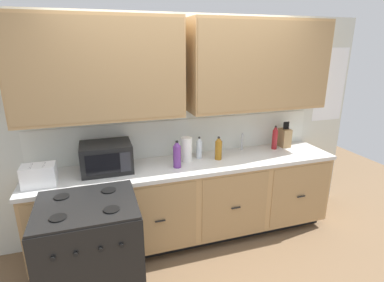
% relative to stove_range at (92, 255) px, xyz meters
% --- Properties ---
extents(ground_plane, '(8.00, 8.00, 0.00)m').
position_rel_stove_range_xyz_m(ground_plane, '(1.03, 0.33, -0.47)').
color(ground_plane, brown).
extents(wall_unit, '(4.40, 0.40, 2.40)m').
position_rel_stove_range_xyz_m(wall_unit, '(1.03, 0.83, 1.17)').
color(wall_unit, silver).
rests_on(wall_unit, ground_plane).
extents(counter_run, '(3.23, 0.64, 0.90)m').
position_rel_stove_range_xyz_m(counter_run, '(1.03, 0.63, -0.01)').
color(counter_run, black).
rests_on(counter_run, ground_plane).
extents(stove_range, '(0.76, 0.68, 0.95)m').
position_rel_stove_range_xyz_m(stove_range, '(0.00, 0.00, 0.00)').
color(stove_range, black).
rests_on(stove_range, ground_plane).
extents(microwave, '(0.48, 0.37, 0.28)m').
position_rel_stove_range_xyz_m(microwave, '(0.20, 0.69, 0.57)').
color(microwave, black).
rests_on(microwave, counter_run).
extents(toaster, '(0.28, 0.18, 0.19)m').
position_rel_stove_range_xyz_m(toaster, '(-0.39, 0.53, 0.53)').
color(toaster, white).
rests_on(toaster, counter_run).
extents(knife_block, '(0.11, 0.14, 0.31)m').
position_rel_stove_range_xyz_m(knife_block, '(2.28, 0.80, 0.55)').
color(knife_block, '#9C794E').
rests_on(knife_block, counter_run).
extents(sink_faucet, '(0.02, 0.02, 0.20)m').
position_rel_stove_range_xyz_m(sink_faucet, '(1.74, 0.84, 0.53)').
color(sink_faucet, '#B2B5BA').
rests_on(sink_faucet, counter_run).
extents(paper_towel_roll, '(0.12, 0.12, 0.26)m').
position_rel_stove_range_xyz_m(paper_towel_roll, '(1.01, 0.70, 0.56)').
color(paper_towel_roll, white).
rests_on(paper_towel_roll, counter_run).
extents(bottle_red, '(0.06, 0.06, 0.28)m').
position_rel_stove_range_xyz_m(bottle_red, '(2.12, 0.76, 0.57)').
color(bottle_red, maroon).
rests_on(bottle_red, counter_run).
extents(bottle_amber, '(0.07, 0.07, 0.25)m').
position_rel_stove_range_xyz_m(bottle_amber, '(1.35, 0.64, 0.56)').
color(bottle_amber, '#9E6619').
rests_on(bottle_amber, counter_run).
extents(bottle_clear, '(0.06, 0.06, 0.24)m').
position_rel_stove_range_xyz_m(bottle_clear, '(1.17, 0.75, 0.55)').
color(bottle_clear, silver).
rests_on(bottle_clear, counter_run).
extents(bottle_violet, '(0.08, 0.08, 0.28)m').
position_rel_stove_range_xyz_m(bottle_violet, '(0.87, 0.56, 0.57)').
color(bottle_violet, '#663384').
rests_on(bottle_violet, counter_run).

